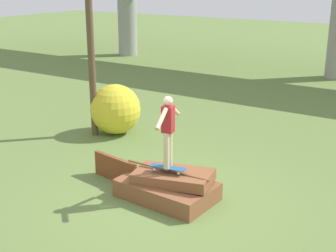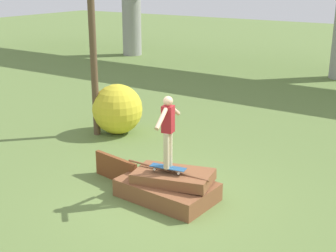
# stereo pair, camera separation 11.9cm
# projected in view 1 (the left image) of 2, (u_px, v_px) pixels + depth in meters

# --- Properties ---
(ground_plane) EXTENTS (80.00, 80.00, 0.00)m
(ground_plane) POSITION_uv_depth(u_px,v_px,m) (167.00, 198.00, 10.02)
(ground_plane) COLOR olive
(scrap_pile) EXTENTS (2.08, 1.38, 0.66)m
(scrap_pile) POSITION_uv_depth(u_px,v_px,m) (169.00, 186.00, 9.93)
(scrap_pile) COLOR brown
(scrap_pile) RESTS_ON ground_plane
(scrap_plank_loose) EXTENTS (1.32, 0.30, 0.58)m
(scrap_plank_loose) POSITION_uv_depth(u_px,v_px,m) (115.00, 169.00, 10.76)
(scrap_plank_loose) COLOR brown
(scrap_plank_loose) RESTS_ON ground_plane
(skateboard) EXTENTS (0.80, 0.34, 0.09)m
(skateboard) POSITION_uv_depth(u_px,v_px,m) (168.00, 168.00, 9.71)
(skateboard) COLOR #23517F
(skateboard) RESTS_ON scrap_pile
(skater) EXTENTS (0.30, 1.18, 1.52)m
(skater) POSITION_uv_depth(u_px,v_px,m) (168.00, 127.00, 9.44)
(skater) COLOR #C6B78E
(skater) RESTS_ON skateboard
(bush_yellow_flowering) EXTENTS (1.50, 1.50, 1.50)m
(bush_yellow_flowering) POSITION_uv_depth(u_px,v_px,m) (115.00, 109.00, 13.88)
(bush_yellow_flowering) COLOR gold
(bush_yellow_flowering) RESTS_ON ground_plane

